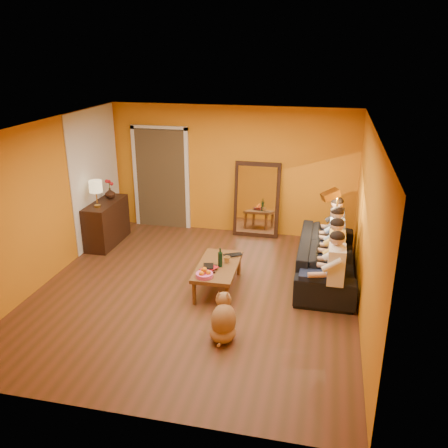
% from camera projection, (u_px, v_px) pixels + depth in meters
% --- Properties ---
extents(room_shell, '(5.00, 5.50, 2.60)m').
position_uv_depth(room_shell, '(200.00, 207.00, 7.42)').
color(room_shell, brown).
rests_on(room_shell, ground).
extents(white_accent, '(0.02, 1.90, 2.58)m').
position_uv_depth(white_accent, '(96.00, 176.00, 9.19)').
color(white_accent, white).
rests_on(white_accent, wall_left).
extents(doorway_recess, '(1.06, 0.30, 2.10)m').
position_uv_depth(doorway_recess, '(163.00, 177.00, 10.06)').
color(doorway_recess, '#3F2D19').
rests_on(doorway_recess, floor).
extents(door_jamb_left, '(0.08, 0.06, 2.20)m').
position_uv_depth(door_jamb_left, '(136.00, 177.00, 10.07)').
color(door_jamb_left, white).
rests_on(door_jamb_left, wall_back).
extents(door_jamb_right, '(0.08, 0.06, 2.20)m').
position_uv_depth(door_jamb_right, '(187.00, 180.00, 9.84)').
color(door_jamb_right, white).
rests_on(door_jamb_right, wall_back).
extents(door_header, '(1.22, 0.06, 0.08)m').
position_uv_depth(door_header, '(159.00, 128.00, 9.58)').
color(door_header, white).
rests_on(door_header, wall_back).
extents(mirror_frame, '(0.92, 0.27, 1.51)m').
position_uv_depth(mirror_frame, '(257.00, 200.00, 9.56)').
color(mirror_frame, black).
rests_on(mirror_frame, floor).
extents(mirror_glass, '(0.78, 0.21, 1.35)m').
position_uv_depth(mirror_glass, '(256.00, 200.00, 9.53)').
color(mirror_glass, white).
rests_on(mirror_glass, mirror_frame).
extents(sideboard, '(0.44, 1.18, 0.85)m').
position_uv_depth(sideboard, '(107.00, 223.00, 9.27)').
color(sideboard, black).
rests_on(sideboard, floor).
extents(table_lamp, '(0.24, 0.24, 0.51)m').
position_uv_depth(table_lamp, '(96.00, 194.00, 8.75)').
color(table_lamp, beige).
rests_on(table_lamp, sideboard).
extents(sofa, '(2.35, 0.92, 0.68)m').
position_uv_depth(sofa, '(327.00, 258.00, 7.91)').
color(sofa, black).
rests_on(sofa, floor).
extents(coffee_table, '(0.65, 1.24, 0.42)m').
position_uv_depth(coffee_table, '(218.00, 277.00, 7.58)').
color(coffee_table, brown).
rests_on(coffee_table, floor).
extents(floor_lamp, '(0.37, 0.34, 1.44)m').
position_uv_depth(floor_lamp, '(335.00, 233.00, 7.98)').
color(floor_lamp, gold).
rests_on(floor_lamp, floor).
extents(dog, '(0.54, 0.64, 0.64)m').
position_uv_depth(dog, '(224.00, 317.00, 6.24)').
color(dog, '#A8754B').
rests_on(dog, floor).
extents(person_far_left, '(0.70, 0.44, 1.22)m').
position_uv_depth(person_far_left, '(336.00, 271.00, 6.87)').
color(person_far_left, white).
rests_on(person_far_left, sofa).
extents(person_mid_left, '(0.70, 0.44, 1.22)m').
position_uv_depth(person_mid_left, '(336.00, 255.00, 7.38)').
color(person_mid_left, '#F5C551').
rests_on(person_mid_left, sofa).
extents(person_mid_right, '(0.70, 0.44, 1.22)m').
position_uv_depth(person_mid_right, '(336.00, 242.00, 7.88)').
color(person_mid_right, '#849ECD').
rests_on(person_mid_right, sofa).
extents(person_far_right, '(0.70, 0.44, 1.22)m').
position_uv_depth(person_far_right, '(336.00, 230.00, 8.38)').
color(person_far_right, '#323136').
rests_on(person_far_right, sofa).
extents(fruit_bowl, '(0.26, 0.26, 0.16)m').
position_uv_depth(fruit_bowl, '(204.00, 272.00, 7.08)').
color(fruit_bowl, '#E7519E').
rests_on(fruit_bowl, coffee_table).
extents(wine_bottle, '(0.07, 0.07, 0.31)m').
position_uv_depth(wine_bottle, '(220.00, 257.00, 7.39)').
color(wine_bottle, black).
rests_on(wine_bottle, coffee_table).
extents(tumbler, '(0.13, 0.13, 0.10)m').
position_uv_depth(tumbler, '(227.00, 260.00, 7.57)').
color(tumbler, '#B27F3F').
rests_on(tumbler, coffee_table).
extents(laptop, '(0.37, 0.33, 0.02)m').
position_uv_depth(laptop, '(233.00, 256.00, 7.78)').
color(laptop, black).
rests_on(laptop, coffee_table).
extents(book_lower, '(0.23, 0.29, 0.03)m').
position_uv_depth(book_lower, '(204.00, 268.00, 7.35)').
color(book_lower, black).
rests_on(book_lower, coffee_table).
extents(book_mid, '(0.28, 0.31, 0.02)m').
position_uv_depth(book_mid, '(204.00, 267.00, 7.35)').
color(book_mid, '#B3141D').
rests_on(book_mid, book_lower).
extents(book_upper, '(0.20, 0.24, 0.02)m').
position_uv_depth(book_upper, '(203.00, 266.00, 7.33)').
color(book_upper, black).
rests_on(book_upper, book_mid).
extents(vase, '(0.20, 0.20, 0.21)m').
position_uv_depth(vase, '(110.00, 193.00, 9.31)').
color(vase, black).
rests_on(vase, sideboard).
extents(flowers, '(0.17, 0.17, 0.39)m').
position_uv_depth(flowers, '(109.00, 183.00, 9.23)').
color(flowers, '#B3141D').
rests_on(flowers, vase).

